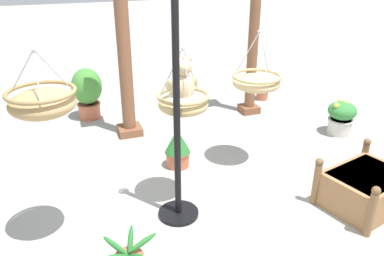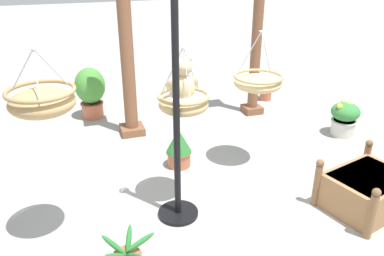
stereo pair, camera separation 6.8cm
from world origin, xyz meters
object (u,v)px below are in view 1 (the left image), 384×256
at_px(potted_plant_flowering_red, 178,147).
at_px(greenhouse_pillar_right, 124,50).
at_px(hanging_basket_with_teddy, 183,103).
at_px(hanging_basket_left_high, 42,102).
at_px(potted_plant_fern_front, 341,117).
at_px(hanging_basket_right_low, 256,82).
at_px(potted_plant_broad_leaf, 262,91).
at_px(display_pole_central, 177,148).
at_px(teddy_bear, 182,82).
at_px(wooden_planter_box, 366,188).
at_px(potted_plant_trailing_ivy, 87,91).
at_px(greenhouse_pillar_left, 253,44).

bearing_deg(potted_plant_flowering_red, greenhouse_pillar_right, 108.68).
height_order(hanging_basket_with_teddy, hanging_basket_left_high, hanging_basket_left_high).
relative_size(hanging_basket_with_teddy, potted_plant_fern_front, 1.28).
xyz_separation_m(hanging_basket_with_teddy, greenhouse_pillar_right, (-0.25, 2.00, 0.13)).
bearing_deg(hanging_basket_right_low, potted_plant_broad_leaf, 58.01).
distance_m(display_pole_central, hanging_basket_right_low, 1.54).
bearing_deg(teddy_bear, potted_plant_fern_front, 17.00).
height_order(teddy_bear, wooden_planter_box, teddy_bear).
distance_m(display_pole_central, wooden_planter_box, 2.19).
relative_size(greenhouse_pillar_right, potted_plant_trailing_ivy, 3.17).
relative_size(hanging_basket_left_high, potted_plant_flowering_red, 1.09).
relative_size(hanging_basket_left_high, potted_plant_broad_leaf, 1.57).
xyz_separation_m(hanging_basket_with_teddy, potted_plant_broad_leaf, (2.50, 2.71, -1.05)).
bearing_deg(teddy_bear, hanging_basket_right_low, 24.17).
bearing_deg(teddy_bear, display_pole_central, -118.74).
relative_size(hanging_basket_right_low, greenhouse_pillar_left, 0.29).
xyz_separation_m(hanging_basket_right_low, greenhouse_pillar_right, (-1.38, 1.46, 0.18)).
distance_m(display_pole_central, greenhouse_pillar_right, 2.31).
relative_size(teddy_bear, greenhouse_pillar_left, 0.19).
height_order(hanging_basket_left_high, wooden_planter_box, hanging_basket_left_high).
distance_m(greenhouse_pillar_left, potted_plant_broad_leaf, 1.31).
xyz_separation_m(potted_plant_flowering_red, potted_plant_broad_leaf, (2.33, 1.93, -0.11)).
distance_m(display_pole_central, potted_plant_trailing_ivy, 3.21).
xyz_separation_m(teddy_bear, wooden_planter_box, (1.89, -0.80, -1.20)).
bearing_deg(potted_plant_broad_leaf, teddy_bear, -132.91).
relative_size(hanging_basket_right_low, potted_plant_flowering_red, 1.38).
xyz_separation_m(hanging_basket_right_low, wooden_planter_box, (0.76, -1.31, -0.93)).
bearing_deg(hanging_basket_with_teddy, display_pole_central, -120.96).
height_order(greenhouse_pillar_left, potted_plant_fern_front, greenhouse_pillar_left).
xyz_separation_m(display_pole_central, potted_plant_fern_front, (3.04, 1.16, -0.54)).
distance_m(teddy_bear, potted_plant_broad_leaf, 3.88).
height_order(hanging_basket_with_teddy, hanging_basket_right_low, hanging_basket_with_teddy).
xyz_separation_m(hanging_basket_left_high, potted_plant_broad_leaf, (3.84, 2.97, -1.32)).
distance_m(greenhouse_pillar_left, potted_plant_flowering_red, 2.47).
xyz_separation_m(teddy_bear, potted_plant_fern_front, (2.89, 0.88, -1.14)).
distance_m(potted_plant_fern_front, potted_plant_flowering_red, 2.72).
height_order(hanging_basket_right_low, wooden_planter_box, hanging_basket_right_low).
xyz_separation_m(greenhouse_pillar_left, greenhouse_pillar_right, (-2.20, -0.20, 0.11)).
bearing_deg(potted_plant_fern_front, greenhouse_pillar_right, 160.79).
bearing_deg(hanging_basket_right_low, hanging_basket_left_high, -162.30).
bearing_deg(teddy_bear, hanging_basket_with_teddy, -90.00).
bearing_deg(greenhouse_pillar_left, hanging_basket_right_low, -116.08).
height_order(greenhouse_pillar_right, potted_plant_broad_leaf, greenhouse_pillar_right).
xyz_separation_m(hanging_basket_with_teddy, hanging_basket_right_low, (1.14, 0.53, -0.05)).
bearing_deg(hanging_basket_with_teddy, greenhouse_pillar_left, 48.38).
bearing_deg(greenhouse_pillar_right, potted_plant_trailing_ivy, 120.74).
bearing_deg(wooden_planter_box, greenhouse_pillar_left, 88.86).
height_order(greenhouse_pillar_left, potted_plant_broad_leaf, greenhouse_pillar_left).
relative_size(teddy_bear, hanging_basket_right_low, 0.66).
distance_m(teddy_bear, wooden_planter_box, 2.38).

